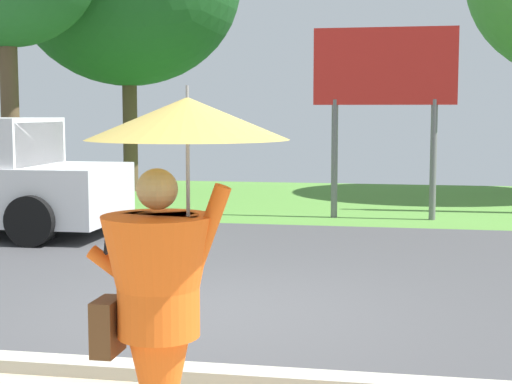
{
  "coord_description": "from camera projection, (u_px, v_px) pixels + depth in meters",
  "views": [
    {
      "loc": [
        1.88,
        -7.48,
        2.0
      ],
      "look_at": [
        0.31,
        1.0,
        1.1
      ],
      "focal_mm": 54.97,
      "sensor_mm": 36.0,
      "label": 1
    }
  ],
  "objects": [
    {
      "name": "ground_plane",
      "position": [
        259.0,
        260.0,
        10.75
      ],
      "size": [
        40.0,
        22.0,
        0.2
      ],
      "color": "#424244"
    },
    {
      "name": "monk_pedestrian",
      "position": [
        166.0,
        276.0,
        4.15
      ],
      "size": [
        1.11,
        1.06,
        2.13
      ],
      "rotation": [
        0.0,
        0.0,
        -0.12
      ],
      "color": "#E55B19",
      "rests_on": "ground_plane"
    },
    {
      "name": "roadside_billboard",
      "position": [
        385.0,
        80.0,
        14.28
      ],
      "size": [
        2.6,
        0.12,
        3.5
      ],
      "color": "slate",
      "rests_on": "ground_plane"
    }
  ]
}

